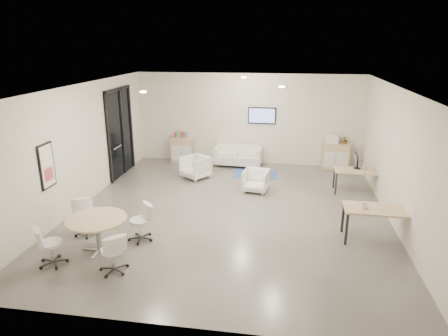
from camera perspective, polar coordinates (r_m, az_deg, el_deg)
room_shell at (r=9.95m, az=0.86°, el=2.24°), size 9.60×10.60×4.80m
glass_door at (r=13.40m, az=-14.62°, el=5.27°), size 0.09×1.90×2.85m
artwork at (r=9.89m, az=-23.99°, el=0.26°), size 0.05×0.54×1.04m
wall_tv at (r=14.21m, az=5.43°, el=7.46°), size 0.98×0.06×0.58m
ceiling_spots at (r=10.50m, az=0.45°, el=11.84°), size 3.14×4.14×0.03m
sideboard_left at (r=14.75m, az=-5.98°, el=2.64°), size 0.80×0.42×0.90m
sideboard_right at (r=14.38m, az=15.62°, el=1.69°), size 0.91×0.44×0.91m
books at (r=14.63m, az=-6.19°, el=4.78°), size 0.47×0.14×0.22m
printer at (r=14.21m, az=15.13°, el=4.06°), size 0.47×0.40×0.31m
loveseat at (r=14.23m, az=2.09°, el=1.68°), size 1.68×0.92×0.61m
blue_rug at (r=13.41m, az=4.47°, el=-0.83°), size 1.48×1.01×0.01m
armchair_left at (r=12.92m, az=-4.10°, el=0.27°), size 1.05×1.03×0.79m
armchair_right at (r=11.78m, az=4.57°, el=-1.65°), size 0.79×0.76×0.72m
desk_rear at (r=12.20m, az=18.54°, el=-0.59°), size 1.34×0.69×0.69m
desk_front at (r=9.39m, az=21.17°, el=-5.85°), size 1.49×0.76×0.77m
monitor at (r=12.24m, az=18.39°, el=1.00°), size 0.20×0.50×0.44m
round_table at (r=8.74m, az=-17.72°, el=-7.38°), size 1.24×1.24×0.75m
meeting_chairs at (r=8.85m, az=-17.56°, el=-8.90°), size 2.19×2.19×0.82m
plant_cabinet at (r=14.29m, az=16.95°, el=3.80°), size 0.30×0.32×0.21m
plant_floor at (r=9.73m, az=-17.43°, el=-8.58°), size 0.31×0.39×0.15m
cup at (r=9.22m, az=19.46°, el=-5.10°), size 0.17×0.15×0.13m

